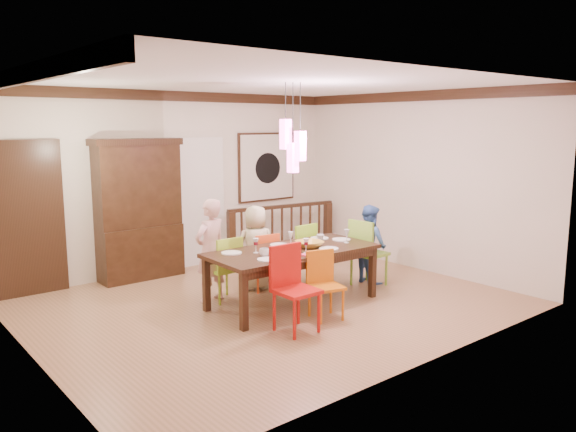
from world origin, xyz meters
TOP-DOWN VIEW (x-y plane):
  - floor at (0.00, 0.00)m, footprint 6.00×6.00m
  - ceiling at (0.00, 0.00)m, footprint 6.00×6.00m
  - wall_back at (0.00, 2.50)m, footprint 6.00×0.00m
  - wall_left at (-3.00, 0.00)m, footprint 0.00×5.00m
  - wall_right at (3.00, 0.00)m, footprint 0.00×5.00m
  - crown_molding at (0.00, 0.00)m, footprint 6.00×5.00m
  - panel_door at (-2.40, 2.45)m, footprint 1.04×0.07m
  - white_doorway at (0.35, 2.46)m, footprint 0.97×0.05m
  - painting at (1.80, 2.46)m, footprint 1.25×0.06m
  - pendant_cluster at (0.21, -0.20)m, footprint 0.27×0.21m
  - dining_table at (0.21, -0.19)m, footprint 2.31×1.11m
  - chair_far_left at (-0.42, 0.53)m, footprint 0.40×0.40m
  - chair_far_mid at (0.28, 0.59)m, footprint 0.42×0.42m
  - chair_far_right at (0.86, 0.48)m, footprint 0.44×0.44m
  - chair_near_left at (-0.41, -1.01)m, footprint 0.45×0.45m
  - chair_near_mid at (0.15, -0.90)m, footprint 0.46×0.46m
  - chair_end_right at (1.64, -0.25)m, footprint 0.48×0.48m
  - china_hutch at (-0.80, 2.30)m, footprint 1.37×0.46m
  - balustrade at (1.75, 1.95)m, footprint 2.15×0.35m
  - person_far_left at (-0.57, 0.60)m, footprint 0.57×0.44m
  - person_far_mid at (0.24, 0.68)m, footprint 0.69×0.55m
  - person_end_right at (1.76, -0.14)m, footprint 0.57×0.67m
  - serving_bowl at (0.45, -0.26)m, footprint 0.40×0.40m
  - small_bowl at (0.06, -0.18)m, footprint 0.26×0.26m
  - cup_left at (-0.34, -0.30)m, footprint 0.15×0.15m
  - cup_right at (0.82, -0.06)m, footprint 0.12×0.12m
  - plate_far_left at (-0.57, 0.10)m, footprint 0.26×0.26m
  - plate_far_mid at (0.20, 0.08)m, footprint 0.26×0.26m
  - plate_far_right at (0.93, 0.07)m, footprint 0.26×0.26m
  - plate_near_left at (-0.42, -0.48)m, footprint 0.26×0.26m
  - plate_near_mid at (0.56, -0.51)m, footprint 0.26×0.26m
  - plate_end_right at (1.11, -0.20)m, footprint 0.26×0.26m
  - wine_glass_a at (-0.31, -0.08)m, footprint 0.08×0.08m
  - wine_glass_b at (0.32, -0.02)m, footprint 0.08×0.08m
  - wine_glass_c at (0.18, -0.49)m, footprint 0.08×0.08m
  - wine_glass_d at (1.03, -0.37)m, footprint 0.08×0.08m
  - napkin at (0.14, -0.59)m, footprint 0.18×0.14m

SIDE VIEW (x-z plane):
  - floor at x=0.00m, z-range 0.00..0.00m
  - chair_near_mid at x=0.15m, z-range 0.06..0.89m
  - chair_far_mid at x=0.28m, z-range 0.06..0.90m
  - balustrade at x=1.75m, z-range 0.02..0.98m
  - chair_far_left at x=-0.42m, z-range 0.06..0.95m
  - chair_far_right at x=0.86m, z-range 0.07..1.00m
  - chair_end_right at x=1.64m, z-range 0.07..1.07m
  - chair_near_left at x=-0.41m, z-range 0.07..1.07m
  - person_end_right at x=1.76m, z-range 0.00..1.19m
  - person_far_mid at x=0.24m, z-range 0.00..1.23m
  - dining_table at x=0.21m, z-range 0.30..1.05m
  - person_far_left at x=-0.57m, z-range 0.00..1.40m
  - plate_far_left at x=-0.57m, z-range 0.75..0.76m
  - plate_far_mid at x=0.20m, z-range 0.75..0.76m
  - plate_far_right at x=0.93m, z-range 0.75..0.76m
  - plate_near_left at x=-0.42m, z-range 0.75..0.76m
  - plate_near_mid at x=0.56m, z-range 0.75..0.76m
  - plate_end_right at x=1.11m, z-range 0.75..0.76m
  - napkin at x=0.14m, z-range 0.75..0.76m
  - small_bowl at x=0.06m, z-range 0.75..0.81m
  - serving_bowl at x=0.45m, z-range 0.75..0.84m
  - cup_right at x=0.82m, z-range 0.75..0.85m
  - cup_left at x=-0.34m, z-range 0.75..0.85m
  - wine_glass_a at x=-0.31m, z-range 0.75..0.94m
  - wine_glass_b at x=0.32m, z-range 0.75..0.94m
  - wine_glass_c at x=0.18m, z-range 0.75..0.94m
  - wine_glass_d at x=1.03m, z-range 0.75..0.94m
  - panel_door at x=-2.40m, z-range -0.07..2.17m
  - white_doorway at x=0.35m, z-range -0.06..2.16m
  - china_hutch at x=-0.80m, z-range 0.01..2.17m
  - wall_back at x=0.00m, z-range -1.55..4.45m
  - wall_left at x=-3.00m, z-range -1.05..3.95m
  - wall_right at x=3.00m, z-range -1.05..3.95m
  - painting at x=1.80m, z-range 0.97..2.22m
  - pendant_cluster at x=0.21m, z-range 1.54..2.68m
  - crown_molding at x=0.00m, z-range 2.74..2.90m
  - ceiling at x=0.00m, z-range 2.90..2.90m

